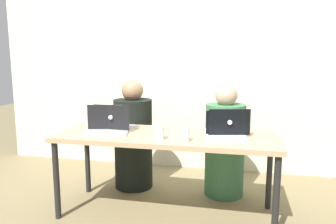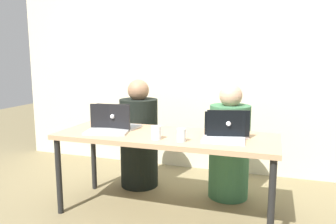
{
  "view_description": "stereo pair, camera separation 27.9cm",
  "coord_description": "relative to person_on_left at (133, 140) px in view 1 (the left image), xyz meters",
  "views": [
    {
      "loc": [
        0.59,
        -2.63,
        1.35
      ],
      "look_at": [
        0.0,
        0.07,
        0.89
      ],
      "focal_mm": 35.0,
      "sensor_mm": 36.0,
      "label": 1
    },
    {
      "loc": [
        0.86,
        -2.56,
        1.35
      ],
      "look_at": [
        0.0,
        0.07,
        0.89
      ],
      "focal_mm": 35.0,
      "sensor_mm": 36.0,
      "label": 2
    }
  ],
  "objects": [
    {
      "name": "ground_plane",
      "position": [
        0.47,
        -0.52,
        -0.5
      ],
      "size": [
        12.0,
        12.0,
        0.0
      ],
      "primitive_type": "plane",
      "color": "#746747"
    },
    {
      "name": "back_wall",
      "position": [
        0.47,
        0.77,
        0.79
      ],
      "size": [
        4.83,
        0.1,
        2.58
      ],
      "primitive_type": "cube",
      "color": "beige",
      "rests_on": "ground"
    },
    {
      "name": "desk",
      "position": [
        0.47,
        -0.52,
        0.15
      ],
      "size": [
        1.86,
        0.67,
        0.71
      ],
      "color": "tan",
      "rests_on": "ground"
    },
    {
      "name": "person_on_left",
      "position": [
        0.0,
        0.0,
        0.0
      ],
      "size": [
        0.48,
        0.48,
        1.13
      ],
      "rotation": [
        0.0,
        0.0,
        3.39
      ],
      "color": "black",
      "rests_on": "ground"
    },
    {
      "name": "person_on_right",
      "position": [
        0.94,
        0.0,
        -0.01
      ],
      "size": [
        0.48,
        0.48,
        1.1
      ],
      "rotation": [
        0.0,
        0.0,
        2.86
      ],
      "color": "#356742",
      "rests_on": "ground"
    },
    {
      "name": "laptop_front_right",
      "position": [
        0.97,
        -0.57,
        0.25
      ],
      "size": [
        0.34,
        0.26,
        0.21
      ],
      "rotation": [
        0.0,
        0.0,
        0.08
      ],
      "color": "silver",
      "rests_on": "desk"
    },
    {
      "name": "laptop_back_left",
      "position": [
        -0.02,
        -0.44,
        0.26
      ],
      "size": [
        0.36,
        0.29,
        0.23
      ],
      "rotation": [
        0.0,
        0.0,
        3.05
      ],
      "color": "#B2B5B7",
      "rests_on": "desk"
    },
    {
      "name": "laptop_front_left",
      "position": [
        -0.04,
        -0.59,
        0.26
      ],
      "size": [
        0.41,
        0.32,
        0.23
      ],
      "rotation": [
        0.0,
        0.0,
        0.23
      ],
      "color": "#B4B6B3",
      "rests_on": "desk"
    },
    {
      "name": "laptop_back_right",
      "position": [
        0.97,
        -0.44,
        0.26
      ],
      "size": [
        0.38,
        0.31,
        0.23
      ],
      "rotation": [
        0.0,
        0.0,
        3.37
      ],
      "color": "silver",
      "rests_on": "desk"
    },
    {
      "name": "water_glass_center",
      "position": [
        0.45,
        -0.71,
        0.25
      ],
      "size": [
        0.08,
        0.08,
        0.11
      ],
      "color": "silver",
      "rests_on": "desk"
    },
    {
      "name": "water_glass_right",
      "position": [
        0.66,
        -0.72,
        0.25
      ],
      "size": [
        0.07,
        0.07,
        0.1
      ],
      "color": "silver",
      "rests_on": "desk"
    }
  ]
}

